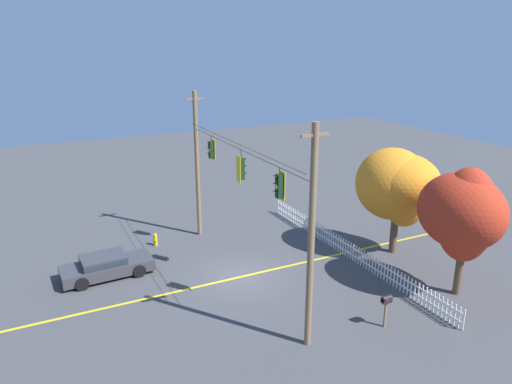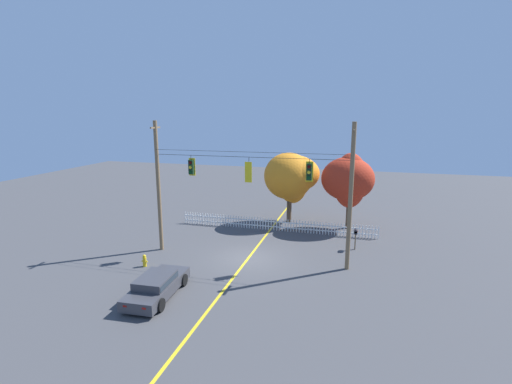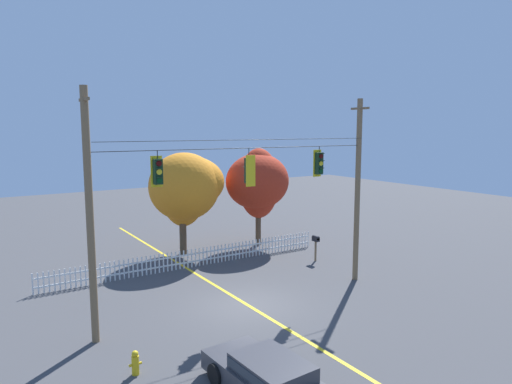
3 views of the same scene
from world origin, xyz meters
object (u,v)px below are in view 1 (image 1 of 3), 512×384
autumn_maple_near_fence (399,185)px  parked_car (106,265)px  fire_hydrant (155,240)px  traffic_signal_northbound_secondary (212,150)px  traffic_signal_westbound_side (241,169)px  autumn_maple_mid (463,213)px  traffic_signal_eastbound_side (280,186)px  roadside_mailbox (386,301)px

autumn_maple_near_fence → parked_car: size_ratio=1.32×
parked_car → fire_hydrant: size_ratio=5.99×
traffic_signal_northbound_secondary → autumn_maple_near_fence: traffic_signal_northbound_secondary is taller
traffic_signal_westbound_side → autumn_maple_mid: (5.73, 8.16, -1.62)m
fire_hydrant → traffic_signal_northbound_secondary: bearing=55.7°
traffic_signal_northbound_secondary → autumn_maple_mid: traffic_signal_northbound_secondary is taller
autumn_maple_near_fence → autumn_maple_mid: (4.61, -0.51, -0.00)m
traffic_signal_eastbound_side → parked_car: traffic_signal_eastbound_side is taller
autumn_maple_near_fence → fire_hydrant: 13.90m
fire_hydrant → traffic_signal_eastbound_side: bearing=16.9°
autumn_maple_near_fence → parked_car: (-4.23, -14.69, -3.38)m
traffic_signal_westbound_side → traffic_signal_eastbound_side: same height
traffic_signal_eastbound_side → autumn_maple_mid: (2.08, 8.15, -1.76)m
traffic_signal_northbound_secondary → autumn_maple_mid: (9.55, 8.15, -1.77)m
traffic_signal_northbound_secondary → autumn_maple_near_fence: (4.94, 8.65, -1.77)m
traffic_signal_westbound_side → roadside_mailbox: traffic_signal_westbound_side is taller
traffic_signal_northbound_secondary → roadside_mailbox: traffic_signal_northbound_secondary is taller
autumn_maple_near_fence → parked_car: 15.66m
traffic_signal_westbound_side → autumn_maple_near_fence: size_ratio=0.26×
traffic_signal_westbound_side → autumn_maple_mid: traffic_signal_westbound_side is taller
traffic_signal_westbound_side → parked_car: (-3.10, -6.02, -5.00)m
traffic_signal_westbound_side → autumn_maple_mid: bearing=54.9°
traffic_signal_westbound_side → traffic_signal_eastbound_side: bearing=0.3°
traffic_signal_eastbound_side → roadside_mailbox: size_ratio=0.94×
traffic_signal_westbound_side → autumn_maple_mid: 10.11m
traffic_signal_eastbound_side → autumn_maple_near_fence: (-2.53, 8.65, -1.76)m
traffic_signal_westbound_side → fire_hydrant: traffic_signal_westbound_side is taller
autumn_maple_near_fence → autumn_maple_mid: autumn_maple_mid is taller
parked_car → traffic_signal_eastbound_side: bearing=41.8°
traffic_signal_northbound_secondary → autumn_maple_near_fence: size_ratio=0.22×
traffic_signal_westbound_side → parked_car: traffic_signal_westbound_side is taller
traffic_signal_northbound_secondary → parked_car: traffic_signal_northbound_secondary is taller
traffic_signal_northbound_secondary → autumn_maple_mid: bearing=40.5°
autumn_maple_near_fence → parked_car: bearing=-106.1°
traffic_signal_eastbound_side → parked_car: 10.42m
fire_hydrant → autumn_maple_mid: bearing=43.8°
traffic_signal_northbound_secondary → fire_hydrant: 6.41m
autumn_maple_mid → roadside_mailbox: 5.52m
traffic_signal_westbound_side → autumn_maple_near_fence: (1.13, 8.67, -1.62)m
autumn_maple_near_fence → fire_hydrant: autumn_maple_near_fence is taller
traffic_signal_westbound_side → autumn_maple_mid: size_ratio=0.25×
autumn_maple_near_fence → roadside_mailbox: 7.98m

